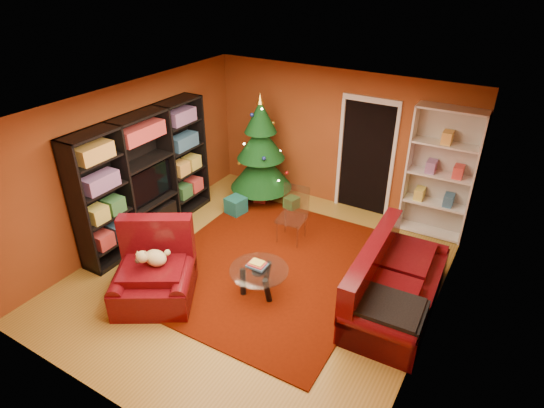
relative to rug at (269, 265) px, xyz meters
The scene contains 18 objects.
floor 0.28m from the rug, 93.59° to the right, with size 5.00×5.50×0.05m, color olive.
ceiling 2.63m from the rug, 93.59° to the right, with size 5.00×5.50×0.05m, color silver.
wall_back 2.81m from the rug, 90.40° to the left, with size 5.00×0.05×2.60m, color brown.
wall_left 2.86m from the rug, behind, with size 0.05×5.50×2.60m, color brown.
wall_right 2.83m from the rug, ahead, with size 0.05×5.50×2.60m, color brown.
doorway 2.72m from the rug, 76.63° to the left, with size 1.06×0.60×2.16m, color black, non-canonical shape.
rug is the anchor object (origin of this frame).
media_unit 2.53m from the rug, behind, with size 0.43×2.79×2.14m, color black, non-canonical shape.
christmas_tree 2.49m from the rug, 124.99° to the left, with size 1.21×1.21×2.16m, color #0B3813, non-canonical shape.
gift_box_teal 1.78m from the rug, 141.89° to the left, with size 0.33×0.33×0.33m, color #156762.
gift_box_green 1.89m from the rug, 107.83° to the left, with size 0.24×0.24×0.24m, color #296E2B.
gift_box_red 2.12m from the rug, 125.58° to the left, with size 0.24×0.24×0.24m, color maroon.
white_bookshelf 3.20m from the rug, 49.84° to the left, with size 1.07×0.39×2.32m, color white, non-canonical shape.
armchair 1.84m from the rug, 123.30° to the right, with size 1.15×1.15×0.90m, color #48070D, non-canonical shape.
dog 1.84m from the rug, 124.10° to the right, with size 0.40×0.30×0.29m, color beige, non-canonical shape.
sofa 2.06m from the rug, ahead, with size 2.19×0.98×0.94m, color #48070D, non-canonical shape.
coffee_table 0.72m from the rug, 70.88° to the right, with size 0.84×0.84×0.53m, color gray, non-canonical shape.
acrylic_chair 0.91m from the rug, 92.94° to the left, with size 0.45×0.49×0.88m, color #66605B, non-canonical shape.
Camera 1 is at (3.04, -4.71, 4.34)m, focal length 30.00 mm.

